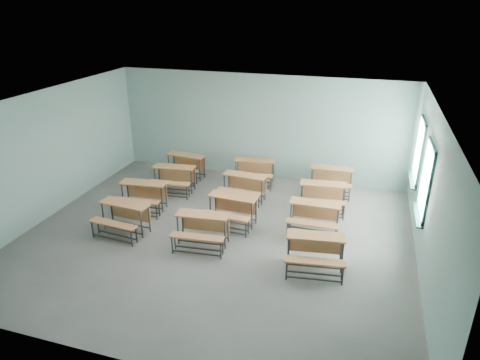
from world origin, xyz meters
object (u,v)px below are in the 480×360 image
object	(u,v)px
desk_unit_r3c0	(185,163)
desk_unit_r3c2	(331,177)
desk_unit_r0c0	(123,214)
desk_unit_r1c0	(142,192)
desk_unit_r2c0	(173,176)
desk_unit_r0c1	(202,226)
desk_unit_r2c1	(243,184)
desk_unit_r1c2	(314,214)
desk_unit_r0c2	(315,248)
desk_unit_r2c2	(323,193)
desk_unit_r1c1	(231,207)
desk_unit_r3c1	(254,168)

from	to	relation	value
desk_unit_r3c0	desk_unit_r3c2	distance (m)	4.50
desk_unit_r0c0	desk_unit_r1c0	xyz separation A→B (m)	(-0.16, 1.23, 0.00)
desk_unit_r0c0	desk_unit_r2c0	size ratio (longest dim) A/B	1.00
desk_unit_r0c1	desk_unit_r2c1	bearing A→B (deg)	79.38
desk_unit_r1c2	desk_unit_r3c0	xyz separation A→B (m)	(-4.34, 2.22, 0.00)
desk_unit_r0c2	desk_unit_r2c2	size ratio (longest dim) A/B	1.02
desk_unit_r1c2	desk_unit_r3c0	bearing A→B (deg)	152.44
desk_unit_r0c2	desk_unit_r3c2	world-z (taller)	same
desk_unit_r0c1	desk_unit_r1c1	bearing A→B (deg)	67.50
desk_unit_r2c2	desk_unit_r3c0	bearing A→B (deg)	161.23
desk_unit_r1c0	desk_unit_r1c1	distance (m)	2.51
desk_unit_r0c2	desk_unit_r0c1	bearing A→B (deg)	167.92
desk_unit_r2c1	desk_unit_r3c0	bearing A→B (deg)	159.55
desk_unit_r2c1	desk_unit_r3c1	bearing A→B (deg)	95.94
desk_unit_r1c1	desk_unit_r3c2	distance (m)	3.41
desk_unit_r0c1	desk_unit_r1c1	size ratio (longest dim) A/B	1.02
desk_unit_r0c0	desk_unit_r1c0	distance (m)	1.24
desk_unit_r2c0	desk_unit_r3c1	distance (m)	2.43
desk_unit_r0c2	desk_unit_r3c0	distance (m)	5.92
desk_unit_r1c0	desk_unit_r3c1	distance (m)	3.48
desk_unit_r0c2	desk_unit_r1c2	bearing A→B (deg)	90.81
desk_unit_r1c1	desk_unit_r3c1	distance (m)	2.65
desk_unit_r3c1	desk_unit_r2c0	bearing A→B (deg)	-156.02
desk_unit_r1c1	desk_unit_r2c1	distance (m)	1.41
desk_unit_r0c2	desk_unit_r3c1	world-z (taller)	same
desk_unit_r0c1	desk_unit_r3c1	size ratio (longest dim) A/B	0.99
desk_unit_r0c0	desk_unit_r3c1	size ratio (longest dim) A/B	0.99
desk_unit_r3c0	desk_unit_r1c0	bearing A→B (deg)	-88.48
desk_unit_r2c0	desk_unit_r3c0	world-z (taller)	same
desk_unit_r2c1	desk_unit_r3c2	xyz separation A→B (m)	(2.27, 1.24, 0.00)
desk_unit_r1c2	desk_unit_r0c1	bearing A→B (deg)	-150.79
desk_unit_r2c0	desk_unit_r0c2	bearing A→B (deg)	-36.39
desk_unit_r2c1	desk_unit_r2c2	size ratio (longest dim) A/B	0.99
desk_unit_r1c2	desk_unit_r2c0	distance (m)	4.40
desk_unit_r0c0	desk_unit_r3c2	distance (m)	5.88
desk_unit_r2c0	desk_unit_r3c1	size ratio (longest dim) A/B	0.99
desk_unit_r2c2	desk_unit_r3c2	distance (m)	1.20
desk_unit_r0c1	desk_unit_r3c0	xyz separation A→B (m)	(-1.99, 3.56, 0.00)
desk_unit_r0c0	desk_unit_r2c0	world-z (taller)	same
desk_unit_r1c0	desk_unit_r3c0	size ratio (longest dim) A/B	1.00
desk_unit_r2c0	desk_unit_r3c2	xyz separation A→B (m)	(4.38, 1.24, 0.00)
desk_unit_r2c1	desk_unit_r3c1	size ratio (longest dim) A/B	0.98
desk_unit_r1c1	desk_unit_r3c1	size ratio (longest dim) A/B	0.97
desk_unit_r1c2	desk_unit_r2c1	xyz separation A→B (m)	(-2.12, 1.18, 0.00)
desk_unit_r0c1	desk_unit_r2c2	size ratio (longest dim) A/B	0.99
desk_unit_r1c2	desk_unit_r3c2	bearing A→B (deg)	86.00
desk_unit_r1c2	desk_unit_r2c2	world-z (taller)	same
desk_unit_r0c2	desk_unit_r2c1	world-z (taller)	same
desk_unit_r0c0	desk_unit_r2c2	distance (m)	5.11
desk_unit_r3c1	desk_unit_r1c1	bearing A→B (deg)	-93.66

